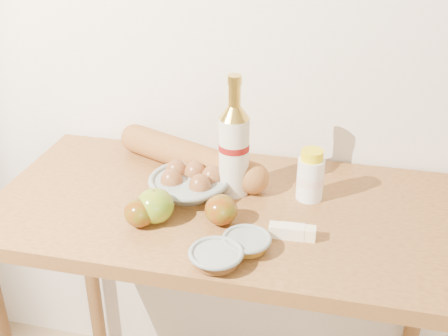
{
  "coord_description": "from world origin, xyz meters",
  "views": [
    {
      "loc": [
        0.27,
        -0.0,
        1.65
      ],
      "look_at": [
        0.0,
        1.15,
        1.02
      ],
      "focal_mm": 45.0,
      "sensor_mm": 36.0,
      "label": 1
    }
  ],
  "objects_px": {
    "table": "(227,244)",
    "bourbon_bottle": "(234,147)",
    "cream_bottle": "(310,176)",
    "baguette": "(190,157)",
    "egg_bowl": "(190,183)"
  },
  "relations": [
    {
      "from": "cream_bottle",
      "to": "baguette",
      "type": "bearing_deg",
      "value": 172.6
    },
    {
      "from": "cream_bottle",
      "to": "egg_bowl",
      "type": "bearing_deg",
      "value": -166.23
    },
    {
      "from": "bourbon_bottle",
      "to": "egg_bowl",
      "type": "xyz_separation_m",
      "value": [
        -0.11,
        -0.03,
        -0.1
      ]
    },
    {
      "from": "bourbon_bottle",
      "to": "cream_bottle",
      "type": "bearing_deg",
      "value": 6.62
    },
    {
      "from": "bourbon_bottle",
      "to": "baguette",
      "type": "bearing_deg",
      "value": 150.37
    },
    {
      "from": "table",
      "to": "bourbon_bottle",
      "type": "bearing_deg",
      "value": 86.74
    },
    {
      "from": "table",
      "to": "cream_bottle",
      "type": "height_order",
      "value": "cream_bottle"
    },
    {
      "from": "table",
      "to": "baguette",
      "type": "height_order",
      "value": "baguette"
    },
    {
      "from": "table",
      "to": "egg_bowl",
      "type": "bearing_deg",
      "value": 162.36
    },
    {
      "from": "cream_bottle",
      "to": "baguette",
      "type": "xyz_separation_m",
      "value": [
        -0.34,
        0.08,
        -0.02
      ]
    },
    {
      "from": "cream_bottle",
      "to": "egg_bowl",
      "type": "height_order",
      "value": "cream_bottle"
    },
    {
      "from": "bourbon_bottle",
      "to": "egg_bowl",
      "type": "distance_m",
      "value": 0.15
    },
    {
      "from": "bourbon_bottle",
      "to": "table",
      "type": "bearing_deg",
      "value": -90.76
    },
    {
      "from": "table",
      "to": "bourbon_bottle",
      "type": "distance_m",
      "value": 0.26
    },
    {
      "from": "table",
      "to": "egg_bowl",
      "type": "xyz_separation_m",
      "value": [
        -0.11,
        0.03,
        0.15
      ]
    }
  ]
}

